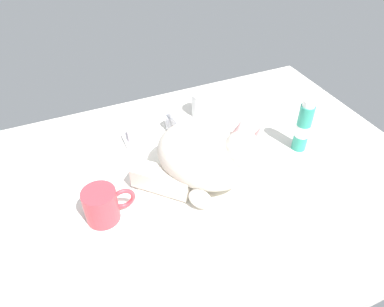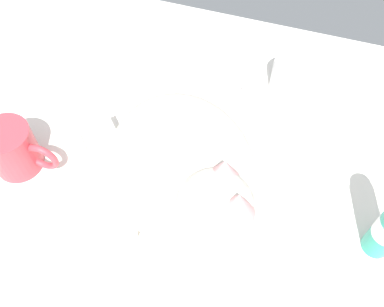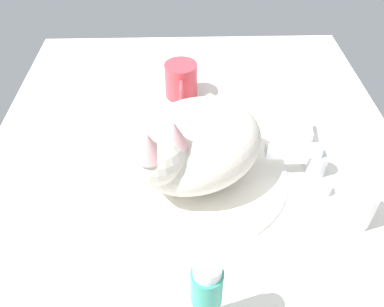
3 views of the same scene
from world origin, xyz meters
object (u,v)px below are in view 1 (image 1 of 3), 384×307
object	(u,v)px
faucet	(174,123)
cat	(209,155)
coffee_mug	(102,205)
rinse_cup	(202,104)
toothpaste_bottle	(304,127)
soap_bar	(139,133)

from	to	relation	value
faucet	cat	world-z (taller)	cat
cat	coffee_mug	size ratio (longest dim) A/B	2.89
rinse_cup	toothpaste_bottle	size ratio (longest dim) A/B	0.48
faucet	toothpaste_bottle	world-z (taller)	toothpaste_bottle
coffee_mug	soap_bar	world-z (taller)	coffee_mug
soap_bar	toothpaste_bottle	distance (cm)	44.23
faucet	soap_bar	bearing A→B (deg)	176.63
coffee_mug	soap_bar	size ratio (longest dim) A/B	1.78
cat	faucet	bearing A→B (deg)	91.35
faucet	rinse_cup	distance (cm)	11.96
rinse_cup	soap_bar	bearing A→B (deg)	-169.18
rinse_cup	coffee_mug	bearing A→B (deg)	-142.79
faucet	cat	distance (cm)	22.21
soap_bar	rinse_cup	bearing A→B (deg)	10.82
faucet	rinse_cup	xyz separation A→B (cm)	(11.00, 4.62, 0.73)
cat	soap_bar	distance (cm)	25.27
soap_bar	toothpaste_bottle	world-z (taller)	toothpaste_bottle
faucet	soap_bar	distance (cm)	10.13
faucet	toothpaste_bottle	xyz separation A→B (cm)	(28.29, -20.83, 4.21)
rinse_cup	soap_bar	world-z (taller)	rinse_cup
cat	toothpaste_bottle	size ratio (longest dim) A/B	2.15
cat	toothpaste_bottle	distance (cm)	27.80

